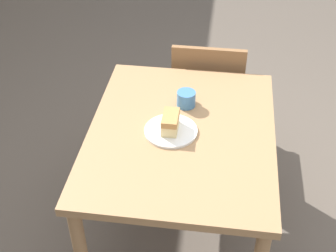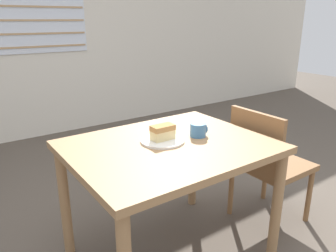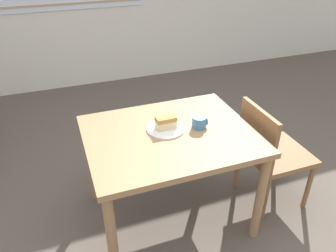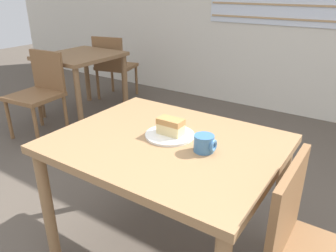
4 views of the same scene
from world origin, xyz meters
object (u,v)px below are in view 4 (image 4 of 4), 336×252
chair_far_opposite (114,65)px  coffee_mug (205,144)px  dining_table_far (81,65)px  cake_slice (171,126)px  dining_table_near (166,158)px  chair_far_corner (39,90)px  plate (170,135)px

chair_far_opposite → coffee_mug: (2.34, -1.94, 0.31)m
dining_table_far → chair_far_opposite: 0.65m
chair_far_opposite → cake_slice: chair_far_opposite is taller
dining_table_near → chair_far_corner: (-1.98, 0.69, -0.17)m
chair_far_corner → plate: 2.09m
chair_far_corner → chair_far_opposite: 1.26m
chair_far_corner → cake_slice: chair_far_corner is taller
plate → coffee_mug: coffee_mug is taller
coffee_mug → chair_far_corner: bearing=162.5°
chair_far_corner → plate: size_ratio=3.35×
dining_table_far → plate: (2.03, -1.27, 0.15)m
dining_table_far → chair_far_corner: chair_far_corner is taller
cake_slice → coffee_mug: 0.22m
plate → chair_far_opposite: bearing=138.2°
chair_far_opposite → coffee_mug: chair_far_opposite is taller
plate → coffee_mug: (0.22, -0.05, 0.03)m
chair_far_opposite → plate: (2.12, -1.89, 0.28)m
cake_slice → coffee_mug: bearing=-13.1°
dining_table_near → plate: 0.11m
dining_table_far → plate: bearing=-32.0°
plate → dining_table_near: bearing=-76.3°
chair_far_opposite → plate: size_ratio=3.35×
dining_table_near → chair_far_corner: bearing=160.7°
dining_table_near → coffee_mug: size_ratio=10.71×
dining_table_near → coffee_mug: 0.25m
chair_far_corner → chair_far_opposite: same height
chair_far_opposite → plate: 2.86m
chair_far_opposite → cake_slice: 2.86m
dining_table_far → coffee_mug: bearing=-30.3°
dining_table_far → coffee_mug: 2.62m
dining_table_far → coffee_mug: coffee_mug is taller
dining_table_far → dining_table_near: bearing=-32.8°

